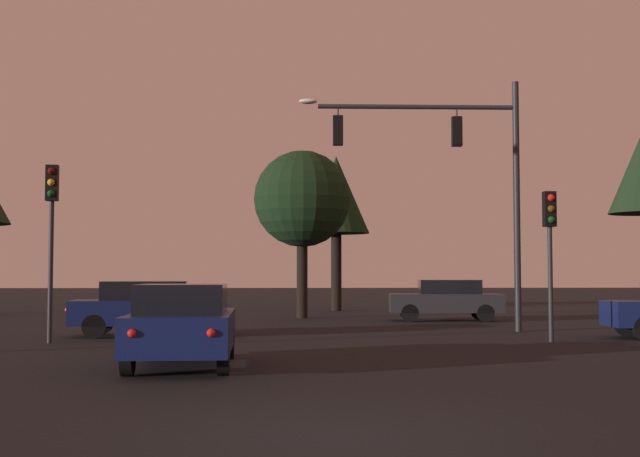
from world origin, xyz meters
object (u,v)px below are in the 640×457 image
(traffic_signal_mast_arm, at_px, (457,162))
(tree_center_horizon, at_px, (336,197))
(car_nearside_lane, at_px, (183,324))
(car_far_lane, at_px, (446,299))
(car_crossing_left, at_px, (149,307))
(tree_behind_sign, at_px, (302,200))
(traffic_light_corner_right, at_px, (550,234))
(traffic_light_corner_left, at_px, (51,217))

(traffic_signal_mast_arm, relative_size, tree_center_horizon, 1.02)
(car_nearside_lane, height_order, car_far_lane, same)
(traffic_signal_mast_arm, relative_size, car_crossing_left, 1.70)
(car_crossing_left, bearing_deg, tree_center_horizon, 69.34)
(tree_behind_sign, bearing_deg, traffic_light_corner_right, -64.16)
(traffic_light_corner_left, bearing_deg, traffic_light_corner_right, -0.73)
(traffic_light_corner_left, distance_m, car_crossing_left, 4.00)
(car_far_lane, bearing_deg, tree_behind_sign, 157.55)
(traffic_light_corner_right, xyz_separation_m, tree_center_horizon, (-4.23, 19.35, 2.75))
(traffic_signal_mast_arm, xyz_separation_m, tree_center_horizon, (-2.69, 15.29, 0.36))
(traffic_signal_mast_arm, height_order, traffic_light_corner_right, traffic_signal_mast_arm)
(traffic_light_corner_left, height_order, tree_center_horizon, tree_center_horizon)
(traffic_light_corner_left, height_order, car_crossing_left, traffic_light_corner_left)
(traffic_light_corner_right, bearing_deg, tree_center_horizon, 102.33)
(traffic_signal_mast_arm, bearing_deg, car_crossing_left, -171.13)
(traffic_light_corner_right, relative_size, car_far_lane, 0.88)
(traffic_light_corner_left, xyz_separation_m, car_far_lane, (11.88, 10.07, -2.35))
(traffic_light_corner_right, relative_size, tree_behind_sign, 0.57)
(traffic_signal_mast_arm, distance_m, traffic_light_corner_right, 4.95)
(traffic_light_corner_left, height_order, traffic_light_corner_right, traffic_light_corner_left)
(traffic_light_corner_right, relative_size, car_crossing_left, 0.86)
(tree_center_horizon, bearing_deg, traffic_light_corner_left, -113.51)
(traffic_signal_mast_arm, bearing_deg, traffic_light_corner_left, -160.55)
(tree_behind_sign, bearing_deg, car_crossing_left, -114.72)
(traffic_signal_mast_arm, xyz_separation_m, traffic_light_corner_left, (-11.04, -3.90, -1.96))
(car_crossing_left, distance_m, tree_behind_sign, 11.45)
(car_crossing_left, xyz_separation_m, tree_behind_sign, (4.50, 9.78, 3.91))
(traffic_signal_mast_arm, height_order, tree_behind_sign, traffic_signal_mast_arm)
(car_crossing_left, distance_m, tree_center_horizon, 18.44)
(car_crossing_left, bearing_deg, car_nearside_lane, -76.95)
(car_nearside_lane, height_order, tree_center_horizon, tree_center_horizon)
(tree_center_horizon, bearing_deg, traffic_light_corner_right, -77.67)
(car_nearside_lane, bearing_deg, traffic_light_corner_left, 124.75)
(traffic_light_corner_right, bearing_deg, car_crossing_left, 165.84)
(car_crossing_left, relative_size, tree_center_horizon, 0.60)
(traffic_light_corner_left, relative_size, car_far_lane, 1.03)
(traffic_light_corner_left, distance_m, car_far_lane, 15.75)
(traffic_light_corner_left, relative_size, car_nearside_lane, 1.02)
(tree_behind_sign, bearing_deg, tree_center_horizon, 75.47)
(car_nearside_lane, height_order, car_crossing_left, same)
(traffic_light_corner_left, height_order, car_nearside_lane, traffic_light_corner_left)
(traffic_light_corner_left, relative_size, tree_behind_sign, 0.67)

